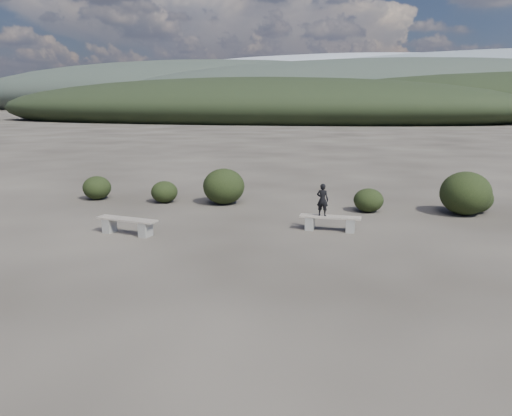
# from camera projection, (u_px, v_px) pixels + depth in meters

# --- Properties ---
(ground) EXTENTS (1200.00, 1200.00, 0.00)m
(ground) POSITION_uv_depth(u_px,v_px,m) (225.00, 296.00, 10.11)
(ground) COLOR #2C2722
(ground) RESTS_ON ground
(bench_left) EXTENTS (1.99, 0.69, 0.49)m
(bench_left) POSITION_uv_depth(u_px,v_px,m) (127.00, 225.00, 14.79)
(bench_left) COLOR gray
(bench_left) RESTS_ON ground
(bench_right) EXTENTS (1.86, 0.41, 0.46)m
(bench_right) POSITION_uv_depth(u_px,v_px,m) (330.00, 222.00, 15.19)
(bench_right) COLOR gray
(bench_right) RESTS_ON ground
(seated_person) EXTENTS (0.40, 0.29, 0.99)m
(seated_person) POSITION_uv_depth(u_px,v_px,m) (322.00, 200.00, 15.11)
(seated_person) COLOR black
(seated_person) RESTS_ON bench_right
(shrub_a) EXTENTS (1.03, 1.03, 0.85)m
(shrub_a) POSITION_uv_depth(u_px,v_px,m) (164.00, 192.00, 19.48)
(shrub_a) COLOR black
(shrub_a) RESTS_ON ground
(shrub_b) EXTENTS (1.60, 1.60, 1.37)m
(shrub_b) POSITION_uv_depth(u_px,v_px,m) (224.00, 186.00, 19.17)
(shrub_b) COLOR black
(shrub_b) RESTS_ON ground
(shrub_c) EXTENTS (1.06, 1.06, 0.85)m
(shrub_c) POSITION_uv_depth(u_px,v_px,m) (369.00, 200.00, 17.82)
(shrub_c) COLOR black
(shrub_c) RESTS_ON ground
(shrub_d) EXTENTS (1.73, 1.73, 1.51)m
(shrub_d) POSITION_uv_depth(u_px,v_px,m) (466.00, 193.00, 17.30)
(shrub_d) COLOR black
(shrub_d) RESTS_ON ground
(shrub_e) EXTENTS (1.22, 1.22, 1.02)m
(shrub_e) POSITION_uv_depth(u_px,v_px,m) (475.00, 198.00, 17.69)
(shrub_e) COLOR black
(shrub_e) RESTS_ON ground
(shrub_f) EXTENTS (1.12, 1.12, 0.94)m
(shrub_f) POSITION_uv_depth(u_px,v_px,m) (97.00, 188.00, 20.11)
(shrub_f) COLOR black
(shrub_f) RESTS_ON ground
(mountain_ridges) EXTENTS (500.00, 400.00, 56.00)m
(mountain_ridges) POSITION_uv_depth(u_px,v_px,m) (371.00, 91.00, 330.86)
(mountain_ridges) COLOR black
(mountain_ridges) RESTS_ON ground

